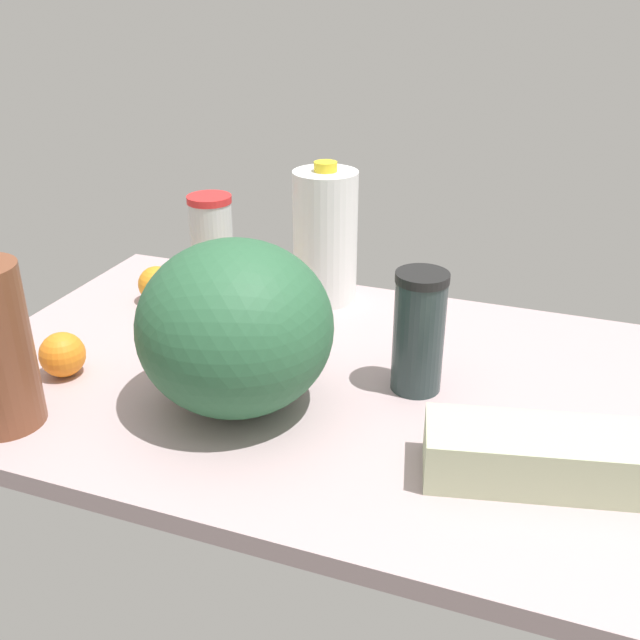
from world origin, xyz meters
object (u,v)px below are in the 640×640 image
object	(u,v)px
watermelon	(235,327)
milk_jug	(325,236)
lemon_near_front	(231,291)
orange_by_jug	(157,284)
shaker_bottle	(419,332)
tumbler_cup	(212,242)
orange_beside_bowl	(62,355)
egg_carton	(546,456)

from	to	relation	value
watermelon	milk_jug	size ratio (longest dim) A/B	1.04
lemon_near_front	orange_by_jug	bearing A→B (deg)	8.94
shaker_bottle	orange_by_jug	size ratio (longest dim) A/B	2.68
orange_by_jug	lemon_near_front	xyz separation A→B (cm)	(-15.21, -2.39, -0.27)
tumbler_cup	lemon_near_front	distance (cm)	13.19
orange_beside_bowl	watermelon	bearing A→B (deg)	-176.36
tumbler_cup	lemon_near_front	size ratio (longest dim) A/B	2.89
orange_by_jug	lemon_near_front	world-z (taller)	orange_by_jug
orange_by_jug	watermelon	bearing A→B (deg)	138.09
egg_carton	milk_jug	bearing A→B (deg)	-56.87
tumbler_cup	watermelon	bearing A→B (deg)	122.14
shaker_bottle	orange_beside_bowl	bearing A→B (deg)	15.86
orange_beside_bowl	lemon_near_front	bearing A→B (deg)	-112.96
shaker_bottle	tumbler_cup	bearing A→B (deg)	-27.62
orange_beside_bowl	orange_by_jug	bearing A→B (deg)	-87.69
watermelon	egg_carton	bearing A→B (deg)	176.00
orange_by_jug	tumbler_cup	bearing A→B (deg)	-124.12
lemon_near_front	orange_beside_bowl	world-z (taller)	orange_beside_bowl
shaker_bottle	watermelon	distance (cm)	28.05
tumbler_cup	egg_carton	distance (cm)	82.03
milk_jug	orange_beside_bowl	distance (cm)	53.69
egg_carton	shaker_bottle	bearing A→B (deg)	-51.52
watermelon	milk_jug	xyz separation A→B (cm)	(0.93, -41.73, 0.17)
shaker_bottle	watermelon	size ratio (longest dim) A/B	0.68
watermelon	orange_beside_bowl	xyz separation A→B (cm)	(30.70, 1.96, -9.24)
tumbler_cup	milk_jug	size ratio (longest dim) A/B	0.71
lemon_near_front	orange_beside_bowl	xyz separation A→B (cm)	(13.98, 33.01, 0.31)
watermelon	shaker_bottle	bearing A→B (deg)	-150.63
orange_by_jug	orange_beside_bowl	bearing A→B (deg)	92.31
milk_jug	orange_beside_bowl	size ratio (longest dim) A/B	3.76
tumbler_cup	milk_jug	world-z (taller)	milk_jug
lemon_near_front	egg_carton	bearing A→B (deg)	151.07
egg_carton	orange_by_jug	world-z (taller)	orange_by_jug
orange_by_jug	lemon_near_front	distance (cm)	15.40
watermelon	egg_carton	size ratio (longest dim) A/B	0.93
watermelon	orange_by_jug	world-z (taller)	watermelon
lemon_near_front	orange_beside_bowl	bearing A→B (deg)	67.04
shaker_bottle	lemon_near_front	size ratio (longest dim) A/B	2.90
orange_by_jug	orange_beside_bowl	distance (cm)	30.64
milk_jug	egg_carton	bearing A→B (deg)	135.77
tumbler_cup	orange_beside_bowl	bearing A→B (deg)	81.74
orange_by_jug	egg_carton	bearing A→B (deg)	157.58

